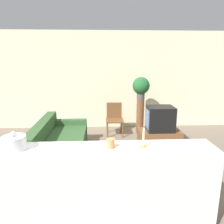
% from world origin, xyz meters
% --- Properties ---
extents(ground_plane, '(14.00, 14.00, 0.00)m').
position_xyz_m(ground_plane, '(0.00, 0.00, 0.00)').
color(ground_plane, '#756656').
extents(wall_back, '(9.00, 0.06, 2.70)m').
position_xyz_m(wall_back, '(0.00, 3.43, 1.35)').
color(wall_back, beige).
rests_on(wall_back, ground_plane).
extents(couch, '(0.91, 1.88, 0.74)m').
position_xyz_m(couch, '(-0.74, 1.35, 0.27)').
color(couch, '#33562D').
rests_on(couch, ground_plane).
extents(tv_stand, '(0.90, 0.49, 0.44)m').
position_xyz_m(tv_stand, '(1.37, 1.68, 0.22)').
color(tv_stand, brown).
rests_on(tv_stand, ground_plane).
extents(television, '(0.57, 0.47, 0.53)m').
position_xyz_m(television, '(1.36, 1.68, 0.70)').
color(television, black).
rests_on(television, tv_stand).
extents(wooden_chair, '(0.44, 0.44, 0.83)m').
position_xyz_m(wooden_chair, '(0.45, 2.71, 0.46)').
color(wooden_chair, brown).
rests_on(wooden_chair, ground_plane).
extents(plant_stand, '(0.20, 0.20, 0.94)m').
position_xyz_m(plant_stand, '(1.14, 2.80, 0.47)').
color(plant_stand, brown).
rests_on(plant_stand, ground_plane).
extents(potted_plant, '(0.44, 0.44, 0.56)m').
position_xyz_m(potted_plant, '(1.14, 2.80, 1.26)').
color(potted_plant, '#4C4C51').
rests_on(potted_plant, plant_stand).
extents(foreground_counter, '(2.78, 0.44, 0.98)m').
position_xyz_m(foreground_counter, '(0.00, -0.51, 0.49)').
color(foreground_counter, white).
rests_on(foreground_counter, ground_plane).
extents(decorative_bowl, '(0.26, 0.26, 0.21)m').
position_xyz_m(decorative_bowl, '(-0.84, -0.51, 1.06)').
color(decorative_bowl, silver).
rests_on(decorative_bowl, foreground_counter).
extents(candle_jar, '(0.09, 0.09, 0.11)m').
position_xyz_m(candle_jar, '(0.20, -0.51, 1.04)').
color(candle_jar, '#C6844C').
rests_on(candle_jar, foreground_counter).
extents(candlestick, '(0.07, 0.07, 0.22)m').
position_xyz_m(candlestick, '(0.57, -0.51, 1.05)').
color(candlestick, '#B7933D').
rests_on(candlestick, foreground_counter).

